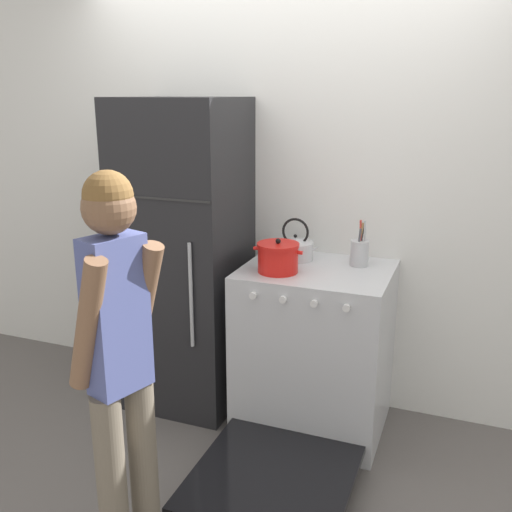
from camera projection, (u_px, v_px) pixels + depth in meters
name	position (u px, v px, depth m)	size (l,w,h in m)	color
ground_plane	(282.00, 387.00, 3.73)	(14.00, 14.00, 0.00)	#5B5654
wall_back	(286.00, 193.00, 3.40)	(10.00, 0.06, 2.55)	silver
refrigerator	(185.00, 257.00, 3.38)	(0.66, 0.64, 1.83)	black
stove_range	(313.00, 352.00, 3.16)	(0.79, 1.42, 0.94)	silver
dutch_oven_pot	(278.00, 257.00, 2.99)	(0.27, 0.22, 0.18)	red
tea_kettle	(295.00, 248.00, 3.23)	(0.26, 0.21, 0.24)	silver
utensil_jar	(360.00, 252.00, 3.10)	(0.10, 0.10, 0.25)	#B7BABF
person	(120.00, 357.00, 2.10)	(0.33, 0.38, 1.60)	#6B6051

